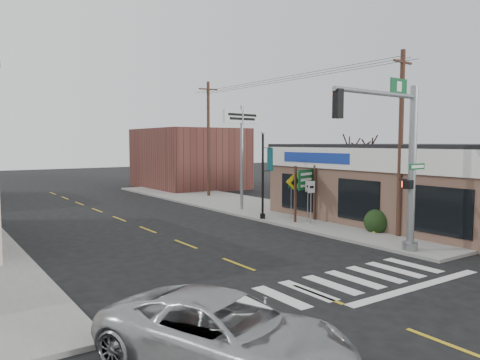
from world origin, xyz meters
TOP-DOWN VIEW (x-y plane):
  - ground at (0.00, 0.00)m, footprint 140.00×140.00m
  - sidewalk_right at (9.00, 13.00)m, footprint 6.00×38.00m
  - center_line at (0.00, 8.00)m, footprint 0.12×56.00m
  - crosswalk at (0.00, 0.40)m, footprint 11.00×2.20m
  - thrift_store at (14.50, 6.00)m, footprint 12.00×14.00m
  - bldg_distant_right at (12.00, 30.00)m, footprint 8.00×10.00m
  - suv at (-4.55, -2.21)m, footprint 4.29×5.64m
  - traffic_signal_pole at (5.69, 1.57)m, footprint 5.15×0.39m
  - guide_sign at (7.70, 8.94)m, footprint 1.70×0.14m
  - fire_hydrant at (8.16, 4.72)m, footprint 0.21×0.21m
  - ped_crossing_sign at (7.29, 9.33)m, footprint 1.01×0.07m
  - lamp_post at (6.36, 10.87)m, footprint 0.63×0.50m
  - dance_center_sign at (7.41, 14.50)m, footprint 3.04×0.19m
  - bare_tree at (9.38, 6.72)m, footprint 2.69×2.69m
  - shrub_front at (8.50, 4.86)m, footprint 1.20×1.20m
  - shrub_back at (9.17, 9.38)m, footprint 1.08×1.08m
  - utility_pole_near at (8.44, 3.60)m, footprint 1.43×0.21m
  - utility_pole_far at (9.50, 22.12)m, footprint 1.54×0.23m

SIDE VIEW (x-z plane):
  - ground at x=0.00m, z-range 0.00..0.00m
  - center_line at x=0.00m, z-range 0.00..0.01m
  - crosswalk at x=0.00m, z-range 0.00..0.01m
  - sidewalk_right at x=9.00m, z-range 0.00..0.13m
  - fire_hydrant at x=8.16m, z-range 0.16..0.82m
  - shrub_back at x=9.17m, z-range 0.13..0.94m
  - shrub_front at x=8.50m, z-range 0.13..1.03m
  - suv at x=-4.55m, z-range 0.00..1.42m
  - ped_crossing_sign at x=7.29m, z-range 0.62..3.22m
  - thrift_store at x=14.50m, z-range 0.00..4.00m
  - guide_sign at x=7.70m, z-range 0.56..3.52m
  - bldg_distant_right at x=12.00m, z-range 0.00..5.60m
  - lamp_post at x=6.36m, z-range 0.53..5.41m
  - traffic_signal_pole at x=5.69m, z-range 0.75..7.28m
  - utility_pole_near at x=8.44m, z-range 0.23..8.47m
  - bare_tree at x=9.38m, z-range 1.67..7.05m
  - utility_pole_far at x=9.50m, z-range 0.24..9.12m
  - dance_center_sign at x=7.41m, z-range 1.79..8.26m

